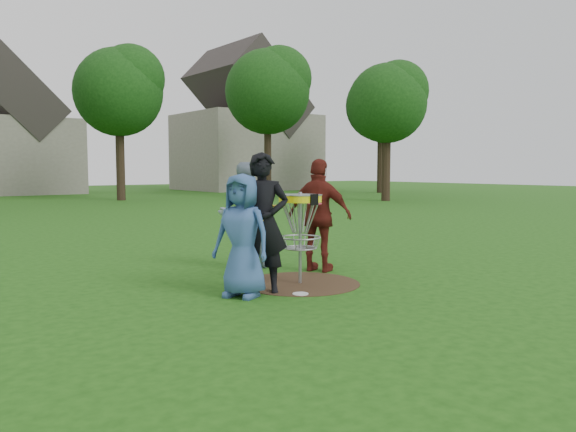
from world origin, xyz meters
TOP-DOWN VIEW (x-y plane):
  - ground at (0.00, 0.00)m, footprint 100.00×100.00m
  - dirt_patch at (0.00, 0.00)m, footprint 1.80×1.80m
  - player_blue at (-1.15, -0.19)m, footprint 0.85×0.97m
  - player_black at (-0.78, -0.14)m, footprint 0.85×0.80m
  - player_grey at (0.05, 1.63)m, footprint 1.01×0.86m
  - player_maroon at (0.88, 0.59)m, footprint 0.92×1.20m
  - disc_on_grass at (-0.47, -0.59)m, footprint 0.22×0.22m
  - disc_golf_basket at (0.00, -0.00)m, footprint 0.66×0.67m
  - held_discs at (-0.17, 0.39)m, footprint 1.75×1.72m
  - tree_row at (0.44, 20.67)m, footprint 51.20×17.42m
  - house_row at (4.78, 33.07)m, footprint 44.50×10.65m

SIDE VIEW (x-z plane):
  - ground at x=0.00m, z-range 0.00..0.00m
  - dirt_patch at x=0.00m, z-range 0.00..0.01m
  - disc_on_grass at x=-0.47m, z-range 0.00..0.02m
  - player_blue at x=-1.15m, z-range 0.00..1.66m
  - player_grey at x=0.05m, z-range 0.00..1.84m
  - player_maroon at x=0.88m, z-range 0.00..1.89m
  - player_black at x=-0.78m, z-range 0.00..1.95m
  - disc_golf_basket at x=0.00m, z-range 0.33..1.71m
  - held_discs at x=-0.17m, z-range 1.03..1.22m
  - house_row at x=4.78m, z-range -1.67..9.95m
  - tree_row at x=0.44m, z-range 1.26..11.16m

